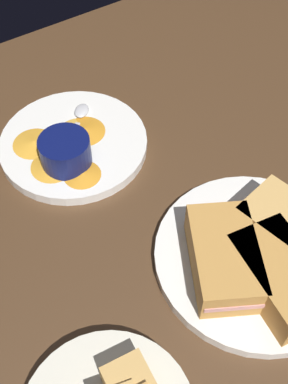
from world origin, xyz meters
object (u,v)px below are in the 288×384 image
object	(u,v)px
sandwich_half_near	(224,258)
spoon_by_gravy_ramekin	(80,117)
plate_sandwich_main	(254,257)
ramekin_light_gravy	(65,151)
plate_chips_companion	(74,144)
spoon_by_dark_ramekin	(254,249)
sandwich_half_far	(281,277)

from	to	relation	value
sandwich_half_near	spoon_by_gravy_ramekin	xyz separation A→B (cm)	(33.06, 1.71, -2.04)
plate_sandwich_main	sandwich_half_near	size ratio (longest dim) A/B	1.70
ramekin_light_gravy	plate_sandwich_main	bearing A→B (deg)	-155.16
plate_chips_companion	spoon_by_gravy_ramekin	distance (cm)	4.95
plate_sandwich_main	spoon_by_gravy_ramekin	xyz separation A→B (cm)	(33.96, 6.49, 1.16)
plate_chips_companion	spoon_by_gravy_ramekin	world-z (taller)	spoon_by_gravy_ramekin
plate_sandwich_main	ramekin_light_gravy	xyz separation A→B (cm)	(26.99, 12.49, 3.13)
plate_chips_companion	ramekin_light_gravy	world-z (taller)	ramekin_light_gravy
spoon_by_dark_ramekin	spoon_by_gravy_ramekin	distance (cm)	34.10
sandwich_half_near	ramekin_light_gravy	size ratio (longest dim) A/B	2.04
spoon_by_dark_ramekin	sandwich_half_far	bearing A→B (deg)	168.39
sandwich_half_far	ramekin_light_gravy	world-z (taller)	sandwich_half_far
ramekin_light_gravy	plate_chips_companion	bearing A→B (deg)	-39.81
plate_sandwich_main	spoon_by_gravy_ramekin	size ratio (longest dim) A/B	3.06
sandwich_half_far	spoon_by_gravy_ramekin	world-z (taller)	sandwich_half_far
sandwich_half_near	spoon_by_gravy_ramekin	bearing A→B (deg)	2.95
plate_sandwich_main	plate_chips_companion	size ratio (longest dim) A/B	1.14
sandwich_half_far	plate_sandwich_main	bearing A→B (deg)	-10.60
sandwich_half_near	plate_chips_companion	xyz separation A→B (cm)	(29.47, 4.90, -3.20)
spoon_by_dark_ramekin	spoon_by_gravy_ramekin	size ratio (longest dim) A/B	1.14
sandwich_half_near	plate_chips_companion	bearing A→B (deg)	9.45
plate_sandwich_main	sandwich_half_far	xyz separation A→B (cm)	(-4.78, 0.89, 3.20)
plate_sandwich_main	sandwich_half_near	distance (cm)	5.82
sandwich_half_near	sandwich_half_far	bearing A→B (deg)	-145.60
sandwich_half_far	plate_chips_companion	distance (cm)	36.37
plate_sandwich_main	plate_chips_companion	xyz separation A→B (cm)	(30.36, 9.68, 0.00)
sandwich_half_near	sandwich_half_far	xyz separation A→B (cm)	(-5.67, -3.89, 0.00)
spoon_by_dark_ramekin	ramekin_light_gravy	size ratio (longest dim) A/B	1.30
plate_sandwich_main	sandwich_half_far	world-z (taller)	sandwich_half_far
ramekin_light_gravy	spoon_by_gravy_ramekin	world-z (taller)	ramekin_light_gravy
sandwich_half_near	spoon_by_gravy_ramekin	world-z (taller)	sandwich_half_near
spoon_by_dark_ramekin	plate_chips_companion	world-z (taller)	spoon_by_dark_ramekin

